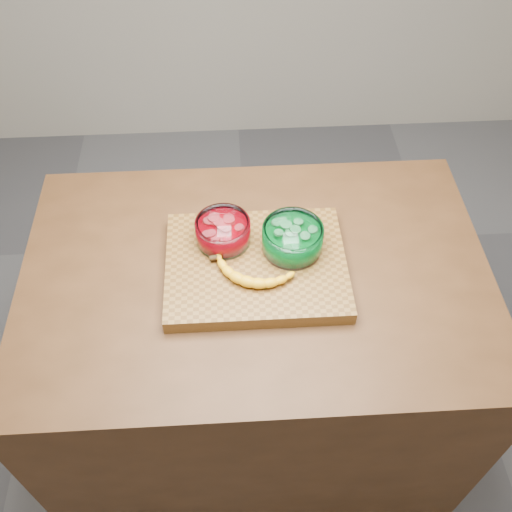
{
  "coord_description": "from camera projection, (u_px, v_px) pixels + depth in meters",
  "views": [
    {
      "loc": [
        -0.05,
        -0.9,
        2.04
      ],
      "look_at": [
        0.0,
        0.0,
        0.96
      ],
      "focal_mm": 40.0,
      "sensor_mm": 36.0,
      "label": 1
    }
  ],
  "objects": [
    {
      "name": "bowl_red",
      "position": [
        223.0,
        231.0,
        1.44
      ],
      "size": [
        0.14,
        0.14,
        0.06
      ],
      "color": "white",
      "rests_on": "cutting_board"
    },
    {
      "name": "bowl_green",
      "position": [
        292.0,
        239.0,
        1.42
      ],
      "size": [
        0.15,
        0.15,
        0.07
      ],
      "color": "white",
      "rests_on": "cutting_board"
    },
    {
      "name": "counter",
      "position": [
        256.0,
        360.0,
        1.79
      ],
      "size": [
        1.2,
        0.8,
        0.9
      ],
      "primitive_type": "cube",
      "color": "#492C16",
      "rests_on": "ground"
    },
    {
      "name": "ground",
      "position": [
        256.0,
        420.0,
        2.14
      ],
      "size": [
        3.5,
        3.5,
        0.0
      ],
      "primitive_type": "plane",
      "color": "#55565A",
      "rests_on": "ground"
    },
    {
      "name": "cutting_board",
      "position": [
        256.0,
        266.0,
        1.43
      ],
      "size": [
        0.45,
        0.35,
        0.04
      ],
      "primitive_type": "cube",
      "color": "brown",
      "rests_on": "counter"
    },
    {
      "name": "banana",
      "position": [
        254.0,
        269.0,
        1.38
      ],
      "size": [
        0.22,
        0.14,
        0.03
      ],
      "primitive_type": null,
      "color": "yellow",
      "rests_on": "cutting_board"
    }
  ]
}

